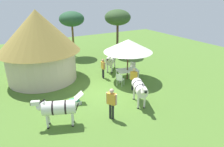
% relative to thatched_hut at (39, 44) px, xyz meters
% --- Properties ---
extents(ground_plane, '(36.00, 36.00, 0.00)m').
position_rel_thatched_hut_xyz_m(ground_plane, '(2.92, -4.10, -2.74)').
color(ground_plane, '#4D732B').
extents(thatched_hut, '(5.74, 5.74, 5.10)m').
position_rel_thatched_hut_xyz_m(thatched_hut, '(0.00, 0.00, 0.00)').
color(thatched_hut, beige).
rests_on(thatched_hut, ground_plane).
extents(shade_umbrella, '(3.55, 3.55, 3.06)m').
position_rel_thatched_hut_xyz_m(shade_umbrella, '(5.50, -3.16, -0.13)').
color(shade_umbrella, '#4D2C20').
rests_on(shade_umbrella, ground_plane).
extents(patio_dining_table, '(1.77, 1.32, 0.74)m').
position_rel_thatched_hut_xyz_m(patio_dining_table, '(5.50, -3.16, -2.07)').
color(patio_dining_table, silver).
rests_on(patio_dining_table, ground_plane).
extents(patio_chair_near_hut, '(0.59, 0.60, 0.90)m').
position_rel_thatched_hut_xyz_m(patio_chair_near_hut, '(4.40, -3.90, -2.22)').
color(patio_chair_near_hut, white).
rests_on(patio_chair_near_hut, ground_plane).
extents(patio_chair_near_lawn, '(0.60, 0.61, 0.90)m').
position_rel_thatched_hut_xyz_m(patio_chair_near_lawn, '(6.55, -2.34, -2.22)').
color(patio_chair_near_lawn, white).
rests_on(patio_chair_near_lawn, ground_plane).
extents(guest_beside_umbrella, '(0.45, 0.43, 1.57)m').
position_rel_thatched_hut_xyz_m(guest_beside_umbrella, '(4.81, -4.95, -1.79)').
color(guest_beside_umbrella, black).
rests_on(guest_beside_umbrella, ground_plane).
extents(guest_behind_table, '(0.23, 0.55, 1.54)m').
position_rel_thatched_hut_xyz_m(guest_behind_table, '(4.01, -2.09, -1.81)').
color(guest_behind_table, black).
rests_on(guest_behind_table, ground_plane).
extents(standing_watcher, '(0.43, 0.54, 1.73)m').
position_rel_thatched_hut_xyz_m(standing_watcher, '(1.89, -7.10, -1.70)').
color(standing_watcher, black).
rests_on(standing_watcher, ground_plane).
extents(striped_lounge_chair, '(0.85, 0.62, 0.65)m').
position_rel_thatched_hut_xyz_m(striped_lounge_chair, '(0.85, -4.68, -2.48)').
color(striped_lounge_chair, '#3A976D').
rests_on(striped_lounge_chair, ground_plane).
extents(zebra_nearest_camera, '(2.13, 1.21, 1.51)m').
position_rel_thatched_hut_xyz_m(zebra_nearest_camera, '(-0.63, -6.30, -1.76)').
color(zebra_nearest_camera, silver).
rests_on(zebra_nearest_camera, ground_plane).
extents(zebra_by_umbrella, '(1.13, 1.96, 1.56)m').
position_rel_thatched_hut_xyz_m(zebra_by_umbrella, '(4.04, -6.60, -1.72)').
color(zebra_by_umbrella, silver).
rests_on(zebra_by_umbrella, ground_plane).
extents(zebra_toward_hut, '(1.66, 1.75, 1.50)m').
position_rel_thatched_hut_xyz_m(zebra_toward_hut, '(5.36, -0.93, -1.77)').
color(zebra_toward_hut, silver).
rests_on(zebra_toward_hut, ground_plane).
extents(acacia_tree_right_background, '(2.41, 2.41, 4.47)m').
position_rel_thatched_hut_xyz_m(acacia_tree_right_background, '(4.09, 4.51, 0.98)').
color(acacia_tree_right_background, brown).
rests_on(acacia_tree_right_background, ground_plane).
extents(acacia_tree_far_lawn, '(2.59, 2.59, 4.60)m').
position_rel_thatched_hut_xyz_m(acacia_tree_far_lawn, '(8.24, 2.81, 1.05)').
color(acacia_tree_far_lawn, '#4A3322').
rests_on(acacia_tree_far_lawn, ground_plane).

